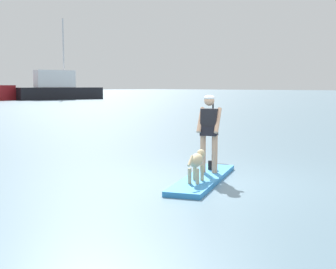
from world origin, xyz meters
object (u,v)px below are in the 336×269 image
Objects in this scene: moored_boat_far_port at (59,89)px; person_paddler at (209,128)px; paddleboard at (206,177)px; dog at (197,161)px.

person_paddler is at bearing -120.34° from moored_boat_far_port.
dog reaches higher than paddleboard.
dog is at bearing -155.42° from person_paddler.
dog is (-0.91, -0.42, -0.56)m from person_paddler.
dog is at bearing -155.42° from paddleboard.
person_paddler is (0.24, 0.11, 1.01)m from paddleboard.
person_paddler reaches higher than paddleboard.
person_paddler is at bearing 24.58° from dog.
person_paddler is 59.35m from moored_boat_far_port.
paddleboard is 1.05m from person_paddler.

